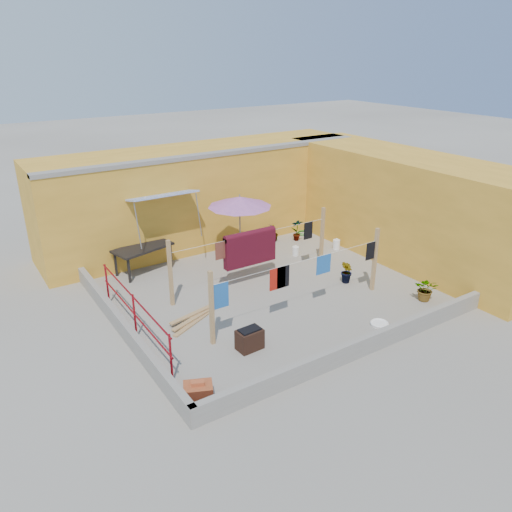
# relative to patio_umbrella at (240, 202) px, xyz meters

# --- Properties ---
(ground) EXTENTS (80.00, 80.00, 0.00)m
(ground) POSITION_rel_patio_umbrella_xyz_m (-0.30, -1.98, -2.03)
(ground) COLOR #9E998E
(ground) RESTS_ON ground
(wall_back) EXTENTS (11.00, 3.27, 3.21)m
(wall_back) POSITION_rel_patio_umbrella_xyz_m (0.20, 2.71, -0.42)
(wall_back) COLOR gold
(wall_back) RESTS_ON ground
(wall_right) EXTENTS (2.40, 9.00, 3.20)m
(wall_right) POSITION_rel_patio_umbrella_xyz_m (4.90, -1.98, -0.43)
(wall_right) COLOR gold
(wall_right) RESTS_ON ground
(parapet_front) EXTENTS (8.30, 0.16, 0.44)m
(parapet_front) POSITION_rel_patio_umbrella_xyz_m (-0.30, -5.56, -1.81)
(parapet_front) COLOR gray
(parapet_front) RESTS_ON ground
(parapet_left) EXTENTS (0.16, 7.30, 0.44)m
(parapet_left) POSITION_rel_patio_umbrella_xyz_m (-4.38, -1.98, -1.81)
(parapet_left) COLOR gray
(parapet_left) RESTS_ON ground
(red_railing) EXTENTS (0.05, 4.20, 1.10)m
(red_railing) POSITION_rel_patio_umbrella_xyz_m (-4.15, -2.18, -1.31)
(red_railing) COLOR maroon
(red_railing) RESTS_ON ground
(clothesline_rig) EXTENTS (5.09, 2.35, 1.80)m
(clothesline_rig) POSITION_rel_patio_umbrella_xyz_m (-0.39, -1.46, -1.00)
(clothesline_rig) COLOR tan
(clothesline_rig) RESTS_ON ground
(patio_umbrella) EXTENTS (2.01, 2.01, 2.26)m
(patio_umbrella) POSITION_rel_patio_umbrella_xyz_m (0.00, 0.00, 0.00)
(patio_umbrella) COLOR gray
(patio_umbrella) RESTS_ON ground
(outdoor_table) EXTENTS (1.86, 1.24, 0.80)m
(outdoor_table) POSITION_rel_patio_umbrella_xyz_m (-2.62, 1.22, -1.31)
(outdoor_table) COLOR black
(outdoor_table) RESTS_ON ground
(brick_stack) EXTENTS (0.66, 0.58, 0.47)m
(brick_stack) POSITION_rel_patio_umbrella_xyz_m (-4.00, -5.03, -1.83)
(brick_stack) COLOR #A04124
(brick_stack) RESTS_ON ground
(lumber_pile) EXTENTS (1.89, 0.97, 0.12)m
(lumber_pile) POSITION_rel_patio_umbrella_xyz_m (-2.53, -2.15, -1.97)
(lumber_pile) COLOR tan
(lumber_pile) RESTS_ON ground
(brazier) EXTENTS (0.58, 0.40, 0.51)m
(brazier) POSITION_rel_patio_umbrella_xyz_m (-2.21, -4.02, -1.79)
(brazier) COLOR #321C13
(brazier) RESTS_ON ground
(white_basin) EXTENTS (0.44, 0.44, 0.08)m
(white_basin) POSITION_rel_patio_umbrella_xyz_m (0.96, -4.87, -1.99)
(white_basin) COLOR white
(white_basin) RESTS_ON ground
(water_jug_a) EXTENTS (0.24, 0.24, 0.37)m
(water_jug_a) POSITION_rel_patio_umbrella_xyz_m (3.40, -0.54, -1.87)
(water_jug_a) COLOR white
(water_jug_a) RESTS_ON ground
(water_jug_b) EXTENTS (0.22, 0.22, 0.34)m
(water_jug_b) POSITION_rel_patio_umbrella_xyz_m (1.93, -0.24, -1.88)
(water_jug_b) COLOR white
(water_jug_b) RESTS_ON ground
(green_hose) EXTENTS (0.47, 0.47, 0.07)m
(green_hose) POSITION_rel_patio_umbrella_xyz_m (3.40, 1.22, -2.00)
(green_hose) COLOR #1D7319
(green_hose) RESTS_ON ground
(plant_back_a) EXTENTS (0.79, 0.73, 0.72)m
(plant_back_a) POSITION_rel_patio_umbrella_xyz_m (0.28, 0.84, -1.67)
(plant_back_a) COLOR #1F5217
(plant_back_a) RESTS_ON ground
(plant_back_b) EXTENTS (0.36, 0.36, 0.62)m
(plant_back_b) POSITION_rel_patio_umbrella_xyz_m (2.06, 1.22, -1.73)
(plant_back_b) COLOR #1F5217
(plant_back_b) RESTS_ON ground
(plant_right_a) EXTENTS (0.48, 0.40, 0.78)m
(plant_right_a) POSITION_rel_patio_umbrella_xyz_m (2.80, 0.82, -1.64)
(plant_right_a) COLOR #1F5217
(plant_right_a) RESTS_ON ground
(plant_right_b) EXTENTS (0.41, 0.45, 0.69)m
(plant_right_b) POSITION_rel_patio_umbrella_xyz_m (1.90, -2.67, -1.69)
(plant_right_b) COLOR #1F5217
(plant_right_b) RESTS_ON ground
(plant_right_c) EXTENTS (0.75, 0.77, 0.65)m
(plant_right_c) POSITION_rel_patio_umbrella_xyz_m (2.92, -4.60, -1.71)
(plant_right_c) COLOR #1F5217
(plant_right_c) RESTS_ON ground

